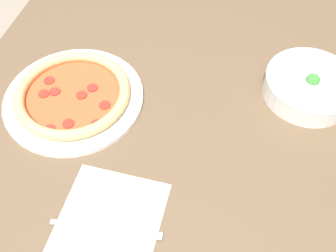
{
  "coord_description": "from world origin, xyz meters",
  "views": [
    {
      "loc": [
        0.51,
        0.13,
        1.46
      ],
      "look_at": [
        0.03,
        0.02,
        0.8
      ],
      "focal_mm": 40.0,
      "sensor_mm": 36.0,
      "label": 1
    }
  ],
  "objects_px": {
    "fork": "(114,203)",
    "knife": "(101,228)",
    "pizza": "(73,95)",
    "bowl": "(310,85)"
  },
  "relations": [
    {
      "from": "pizza",
      "to": "knife",
      "type": "distance_m",
      "value": 0.34
    },
    {
      "from": "bowl",
      "to": "fork",
      "type": "height_order",
      "value": "bowl"
    },
    {
      "from": "bowl",
      "to": "knife",
      "type": "xyz_separation_m",
      "value": [
        0.44,
        -0.37,
        -0.03
      ]
    },
    {
      "from": "bowl",
      "to": "fork",
      "type": "relative_size",
      "value": 1.18
    },
    {
      "from": "pizza",
      "to": "bowl",
      "type": "height_order",
      "value": "bowl"
    },
    {
      "from": "bowl",
      "to": "knife",
      "type": "distance_m",
      "value": 0.58
    },
    {
      "from": "fork",
      "to": "knife",
      "type": "height_order",
      "value": "same"
    },
    {
      "from": "fork",
      "to": "pizza",
      "type": "bearing_deg",
      "value": 121.28
    },
    {
      "from": "knife",
      "to": "fork",
      "type": "bearing_deg",
      "value": 76.51
    },
    {
      "from": "bowl",
      "to": "fork",
      "type": "bearing_deg",
      "value": -43.5
    }
  ]
}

